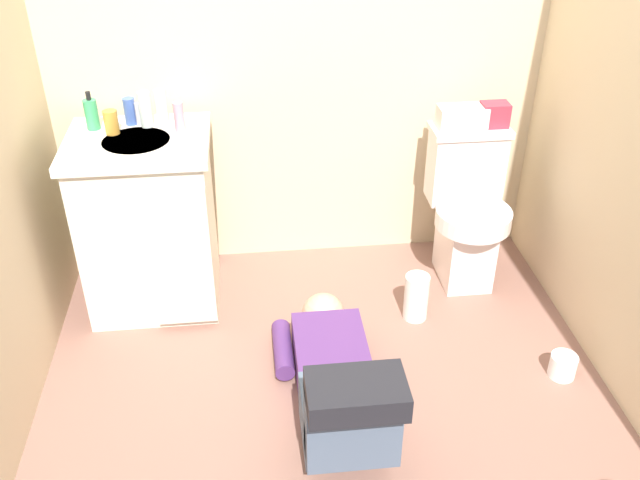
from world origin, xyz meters
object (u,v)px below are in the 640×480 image
Objects in this scene: bottle_pink at (179,117)px; toilet_paper_roll at (563,366)px; bottle_white at (161,108)px; bottle_amber at (111,122)px; vanity_cabinet at (150,222)px; soap_dispenser at (92,114)px; paper_towel_roll at (416,297)px; bottle_blue at (130,111)px; faucet at (138,114)px; person_plumber at (338,382)px; tissue_box at (462,117)px; toilet at (467,209)px; toiletry_bag at (494,115)px; bottle_clear at (145,109)px.

toilet_paper_roll is (1.51, -0.79, -0.83)m from bottle_pink.
bottle_amber is at bearing -160.26° from bottle_white.
soap_dispenser is (-0.19, 0.13, 0.47)m from vanity_cabinet.
paper_towel_roll is at bearing 139.20° from toilet_paper_roll.
faucet is at bearing -23.24° from bottle_blue.
person_plumber is at bearing -49.11° from vanity_cabinet.
tissue_box is at bearing -0.04° from soap_dispenser.
bottle_amber reaches higher than toilet.
paper_towel_roll is at bearing -21.58° from bottle_white.
faucet is 0.20m from bottle_pink.
bottle_amber reaches higher than tissue_box.
toilet is 5.77× the size of bottle_pink.
toiletry_bag reaches higher than person_plumber.
person_plumber is 8.59× the size of toiletry_bag.
tissue_box is at bearing -0.16° from bottle_clear.
soap_dispenser reaches higher than faucet.
bottle_pink is at bearing 161.05° from paper_towel_roll.
person_plumber is at bearing -129.70° from toilet.
soap_dispenser is at bearing -167.15° from bottle_blue.
bottle_blue is at bearing 171.23° from bottle_white.
bottle_white is at bearing 175.60° from toilet.
tissue_box is 0.98× the size of paper_towel_roll.
bottle_white is at bearing 151.32° from toilet_paper_roll.
toiletry_bag is 1.55m from bottle_clear.
toiletry_bag reaches higher than toilet.
faucet is at bearing 152.63° from toilet_paper_roll.
person_plumber reaches higher than paper_towel_roll.
bottle_blue is 2.11m from toilet_paper_roll.
bottle_clear is (0.07, -0.03, 0.02)m from bottle_blue.
bottle_blue reaches higher than paper_towel_roll.
bottle_white is (0.29, 0.01, 0.01)m from soap_dispenser.
soap_dispenser is (-1.77, 0.00, 0.08)m from toiletry_bag.
bottle_pink is at bearing 179.01° from toilet.
faucet reaches higher than tissue_box.
vanity_cabinet is 0.77× the size of person_plumber.
paper_towel_roll is (0.44, 0.57, -0.06)m from person_plumber.
toilet is at bearing -3.15° from soap_dispenser.
bottle_amber is 1.53m from paper_towel_roll.
bottle_blue reaches higher than toiletry_bag.
bottle_pink is at bearing -26.40° from bottle_clear.
faucet is 0.81× the size of toiletry_bag.
tissue_box reaches higher than paper_towel_roll.
bottle_clear is at bearing -26.19° from faucet.
bottle_amber is (-0.10, -0.08, 0.00)m from faucet.
bottle_pink is at bearing -26.36° from faucet.
tissue_box reaches higher than vanity_cabinet.
faucet is at bearing 6.01° from soap_dispenser.
bottle_white is at bearing 2.80° from soap_dispenser.
paper_towel_roll is (1.14, -0.41, -0.78)m from bottle_clear.
faucet is at bearing 153.64° from bottle_pink.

